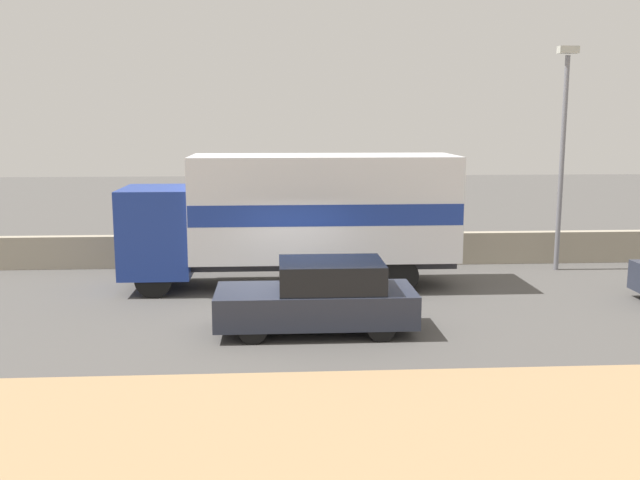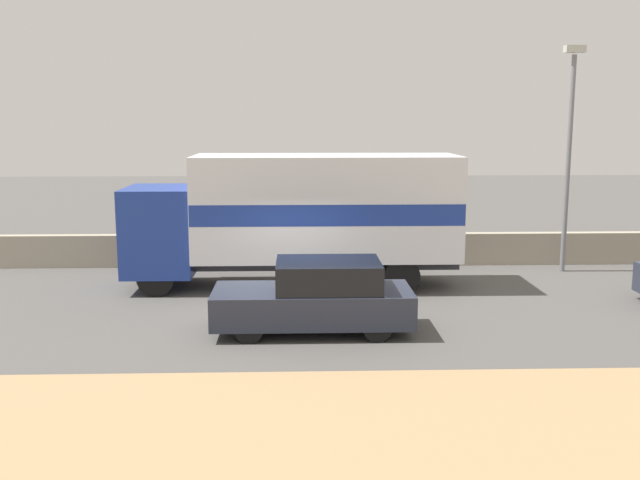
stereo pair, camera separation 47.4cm
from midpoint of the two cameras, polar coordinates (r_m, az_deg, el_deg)
ground_plane at (r=16.03m, az=-0.96°, el=-6.27°), size 80.00×80.00×0.00m
dirt_shoulder_foreground at (r=9.86m, az=-0.31°, el=-16.73°), size 60.00×6.11×0.04m
stone_wall_backdrop at (r=21.57m, az=-1.21°, el=-0.78°), size 60.00×0.35×0.97m
street_lamp at (r=21.68m, az=19.93°, el=7.38°), size 0.56×0.28×6.41m
box_truck at (r=18.66m, az=-0.67°, el=2.15°), size 8.63×2.41×3.47m
car_hatchback at (r=14.88m, az=0.66°, el=-4.60°), size 4.13×1.71×1.50m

